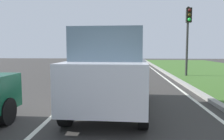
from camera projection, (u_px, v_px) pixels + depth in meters
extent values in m
plane|color=#383533|center=(100.00, 85.00, 10.88)|extent=(60.00, 60.00, 0.00)
cube|color=silver|center=(86.00, 85.00, 10.92)|extent=(0.12, 32.00, 0.01)
cube|color=silver|center=(175.00, 86.00, 10.66)|extent=(0.12, 32.00, 0.01)
cube|color=#9E9B93|center=(186.00, 85.00, 10.62)|extent=(0.24, 48.00, 0.12)
cube|color=silver|center=(111.00, 78.00, 6.52)|extent=(2.07, 4.57, 1.10)
cube|color=slate|center=(110.00, 45.00, 6.28)|extent=(1.80, 2.76, 0.80)
cylinder|color=black|center=(92.00, 87.00, 8.18)|extent=(0.25, 0.77, 0.76)
cylinder|color=black|center=(140.00, 88.00, 8.00)|extent=(0.25, 0.77, 0.76)
cylinder|color=black|center=(66.00, 110.00, 5.14)|extent=(0.25, 0.77, 0.76)
cylinder|color=black|center=(143.00, 112.00, 4.97)|extent=(0.25, 0.77, 0.76)
cylinder|color=black|center=(6.00, 111.00, 5.22)|extent=(0.22, 0.64, 0.64)
cylinder|color=#2D2D2D|center=(187.00, 42.00, 14.22)|extent=(0.14, 0.14, 4.40)
cube|color=black|center=(189.00, 15.00, 13.87)|extent=(0.32, 0.24, 0.90)
sphere|color=#3F0F0F|center=(190.00, 10.00, 13.71)|extent=(0.20, 0.20, 0.20)
sphere|color=#382B0C|center=(189.00, 15.00, 13.74)|extent=(0.20, 0.20, 0.20)
sphere|color=green|center=(189.00, 19.00, 13.77)|extent=(0.20, 0.20, 0.20)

